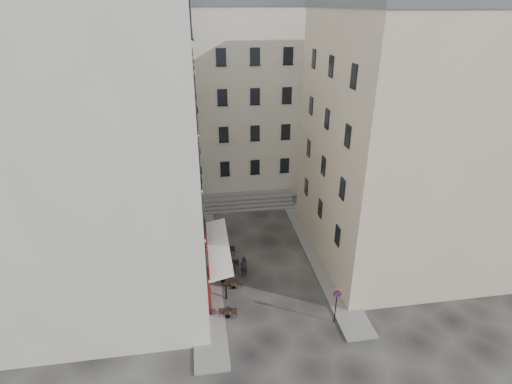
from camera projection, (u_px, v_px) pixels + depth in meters
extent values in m
plane|color=black|center=(271.00, 285.00, 28.54)|extent=(90.00, 90.00, 0.00)
cube|color=slate|center=(205.00, 258.00, 31.47)|extent=(2.00, 22.00, 0.12)
cube|color=slate|center=(319.00, 255.00, 31.81)|extent=(2.00, 18.00, 0.12)
cube|color=beige|center=(103.00, 146.00, 25.50)|extent=(12.00, 16.00, 20.00)
cube|color=beige|center=(404.00, 142.00, 29.26)|extent=(12.00, 14.00, 18.00)
cube|color=slate|center=(428.00, 2.00, 25.28)|extent=(12.20, 14.20, 0.60)
cube|color=beige|center=(229.00, 101.00, 41.53)|extent=(18.00, 10.00, 18.00)
cube|color=slate|center=(226.00, 3.00, 37.55)|extent=(18.20, 10.20, 0.60)
cube|color=#490A0A|center=(207.00, 262.00, 28.08)|extent=(0.25, 7.00, 3.50)
cube|color=black|center=(207.00, 266.00, 28.24)|extent=(0.06, 3.85, 2.00)
cube|color=white|center=(218.00, 247.00, 27.68)|extent=(1.58, 7.30, 0.41)
cube|color=slate|center=(248.00, 208.00, 39.13)|extent=(9.00, 1.80, 0.20)
cube|color=slate|center=(248.00, 204.00, 39.45)|extent=(9.00, 1.80, 0.20)
cube|color=slate|center=(247.00, 200.00, 39.76)|extent=(9.00, 1.80, 0.20)
cube|color=slate|center=(246.00, 196.00, 40.08)|extent=(9.00, 1.80, 0.20)
cylinder|color=black|center=(226.00, 293.00, 27.01)|extent=(0.10, 0.10, 0.90)
sphere|color=black|center=(226.00, 288.00, 26.81)|extent=(0.12, 0.12, 0.12)
cylinder|color=black|center=(222.00, 263.00, 30.14)|extent=(0.10, 0.10, 0.90)
sphere|color=black|center=(222.00, 258.00, 29.94)|extent=(0.12, 0.12, 0.12)
cylinder|color=black|center=(219.00, 239.00, 33.26)|extent=(0.10, 0.10, 0.90)
sphere|color=black|center=(219.00, 234.00, 33.06)|extent=(0.12, 0.12, 0.12)
cylinder|color=black|center=(336.00, 306.00, 24.68)|extent=(0.06, 0.06, 2.53)
cylinder|color=#AE280B|center=(337.00, 293.00, 24.24)|extent=(0.58, 0.10, 0.59)
cylinder|color=navy|center=(337.00, 294.00, 24.22)|extent=(0.43, 0.09, 0.43)
cube|color=#AE280B|center=(338.00, 294.00, 24.19)|extent=(0.34, 0.07, 0.34)
cylinder|color=black|center=(228.00, 317.00, 25.56)|extent=(0.32, 0.32, 0.02)
cylinder|color=black|center=(228.00, 313.00, 25.44)|extent=(0.04, 0.04, 0.63)
cylinder|color=black|center=(228.00, 310.00, 25.31)|extent=(0.54, 0.54, 0.04)
cube|color=black|center=(234.00, 312.00, 25.47)|extent=(0.34, 0.34, 0.81)
cube|color=black|center=(221.00, 312.00, 25.44)|extent=(0.34, 0.34, 0.81)
cylinder|color=black|center=(234.00, 287.00, 28.18)|extent=(0.33, 0.33, 0.02)
cylinder|color=black|center=(234.00, 284.00, 28.05)|extent=(0.05, 0.05, 0.64)
cylinder|color=black|center=(234.00, 281.00, 27.92)|extent=(0.55, 0.55, 0.04)
cube|color=black|center=(239.00, 283.00, 28.09)|extent=(0.35, 0.35, 0.82)
cube|color=black|center=(228.00, 283.00, 28.05)|extent=(0.35, 0.35, 0.82)
cylinder|color=black|center=(223.00, 281.00, 28.79)|extent=(0.34, 0.34, 0.02)
cylinder|color=black|center=(223.00, 278.00, 28.66)|extent=(0.05, 0.05, 0.66)
cylinder|color=black|center=(222.00, 275.00, 28.53)|extent=(0.56, 0.56, 0.04)
cube|color=black|center=(228.00, 277.00, 28.70)|extent=(0.36, 0.36, 0.84)
cube|color=black|center=(217.00, 277.00, 28.66)|extent=(0.36, 0.36, 0.84)
cylinder|color=black|center=(231.00, 268.00, 30.30)|extent=(0.33, 0.33, 0.02)
cylinder|color=black|center=(231.00, 264.00, 30.17)|extent=(0.05, 0.05, 0.64)
cylinder|color=black|center=(231.00, 261.00, 30.05)|extent=(0.55, 0.55, 0.04)
cube|color=black|center=(236.00, 263.00, 30.21)|extent=(0.35, 0.35, 0.82)
cube|color=black|center=(225.00, 264.00, 30.18)|extent=(0.35, 0.35, 0.82)
cylinder|color=black|center=(227.00, 254.00, 31.92)|extent=(0.34, 0.34, 0.02)
cylinder|color=black|center=(227.00, 251.00, 31.79)|extent=(0.05, 0.05, 0.65)
cylinder|color=black|center=(227.00, 248.00, 31.66)|extent=(0.56, 0.56, 0.04)
cube|color=black|center=(232.00, 250.00, 31.83)|extent=(0.36, 0.36, 0.84)
cube|color=black|center=(222.00, 250.00, 31.79)|extent=(0.36, 0.36, 0.84)
imported|color=black|center=(244.00, 266.00, 29.19)|extent=(0.72, 0.62, 1.67)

